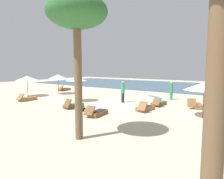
{
  "coord_description": "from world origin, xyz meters",
  "views": [
    {
      "loc": [
        8.53,
        -13.52,
        3.05
      ],
      "look_at": [
        -0.91,
        0.35,
        1.1
      ],
      "focal_mm": 32.78,
      "sensor_mm": 36.0,
      "label": 1
    }
  ],
  "objects": [
    {
      "name": "ground_plane",
      "position": [
        0.0,
        0.0,
        0.0
      ],
      "size": [
        60.0,
        60.0,
        0.0
      ],
      "primitive_type": "plane",
      "color": "beige"
    },
    {
      "name": "person_2",
      "position": [
        2.66,
        4.6,
        0.85
      ],
      "size": [
        0.31,
        0.31,
        1.67
      ],
      "color": "#338C59",
      "rests_on": "ground_plane"
    },
    {
      "name": "dog",
      "position": [
        -0.76,
        -3.52,
        0.16
      ],
      "size": [
        0.47,
        0.62,
        0.3
      ],
      "color": "black",
      "rests_on": "ground_plane"
    },
    {
      "name": "ocean_water",
      "position": [
        0.0,
        17.0,
        0.03
      ],
      "size": [
        48.0,
        16.0,
        0.06
      ],
      "primitive_type": "cube",
      "color": "#3D6075",
      "rests_on": "ground_plane"
    },
    {
      "name": "surfboard",
      "position": [
        0.74,
        5.34,
        0.04
      ],
      "size": [
        2.23,
        1.58,
        0.07
      ],
      "color": "#338CCC",
      "rests_on": "ground_plane"
    },
    {
      "name": "umbrella_3",
      "position": [
        -9.93,
        -1.47,
        1.83
      ],
      "size": [
        2.22,
        2.22,
        2.05
      ],
      "color": "brown",
      "rests_on": "ground_plane"
    },
    {
      "name": "person_0",
      "position": [
        -0.21,
        0.92,
        0.92
      ],
      "size": [
        0.42,
        0.42,
        1.79
      ],
      "color": "#26262D",
      "rests_on": "ground_plane"
    },
    {
      "name": "lounger_3",
      "position": [
        -7.64,
        -3.05,
        0.17
      ],
      "size": [
        0.62,
        1.7,
        0.68
      ],
      "color": "olive",
      "rests_on": "ground_plane"
    },
    {
      "name": "lounger_0",
      "position": [
        -10.53,
        3.88,
        0.18
      ],
      "size": [
        0.93,
        1.79,
        0.67
      ],
      "color": "brown",
      "rests_on": "ground_plane"
    },
    {
      "name": "umbrella_0",
      "position": [
        -8.69,
        1.42,
        1.88
      ],
      "size": [
        2.11,
        2.11,
        2.13
      ],
      "color": "brown",
      "rests_on": "ground_plane"
    },
    {
      "name": "lounger_4",
      "position": [
        5.39,
        2.02,
        0.17
      ],
      "size": [
        1.13,
        1.74,
        0.74
      ],
      "color": "brown",
      "rests_on": "ground_plane"
    },
    {
      "name": "palm_0",
      "position": [
        2.72,
        -7.43,
        5.0
      ],
      "size": [
        2.43,
        2.43,
        5.83
      ],
      "color": "brown",
      "rests_on": "ground_plane"
    },
    {
      "name": "umbrella_6",
      "position": [
        6.32,
        -0.78,
        1.87
      ],
      "size": [
        2.29,
        2.29,
        2.11
      ],
      "color": "brown",
      "rests_on": "ground_plane"
    },
    {
      "name": "umbrella_1",
      "position": [
        -3.81,
        -0.85,
        1.93
      ],
      "size": [
        1.81,
        1.81,
        2.09
      ],
      "color": "brown",
      "rests_on": "ground_plane"
    },
    {
      "name": "lounger_5",
      "position": [
        2.69,
        -0.93,
        0.18
      ],
      "size": [
        0.84,
        1.72,
        0.74
      ],
      "color": "olive",
      "rests_on": "ground_plane"
    },
    {
      "name": "lounger_6",
      "position": [
        0.85,
        -3.85,
        0.18
      ],
      "size": [
        0.8,
        1.76,
        0.68
      ],
      "color": "brown",
      "rests_on": "ground_plane"
    },
    {
      "name": "lounger_2",
      "position": [
        2.78,
        1.32,
        0.18
      ],
      "size": [
        0.79,
        1.76,
        0.68
      ],
      "color": "brown",
      "rests_on": "ground_plane"
    },
    {
      "name": "lounger_1",
      "position": [
        -2.09,
        -2.99,
        0.18
      ],
      "size": [
        0.84,
        1.71,
        0.74
      ],
      "color": "brown",
      "rests_on": "ground_plane"
    }
  ]
}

